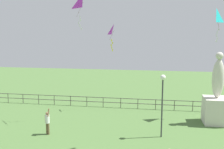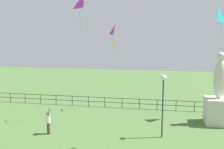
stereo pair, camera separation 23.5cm
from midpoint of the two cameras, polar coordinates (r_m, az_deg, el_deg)
name	(u,v)px [view 2 (the right image)]	position (r m, az deg, el deg)	size (l,w,h in m)	color
statue_monument	(218,103)	(21.75, 22.54, -5.83)	(1.89, 1.89, 5.56)	beige
lamppost	(163,92)	(17.48, 11.52, -3.79)	(0.36, 0.36, 4.28)	#38383D
person_1	(48,121)	(18.80, -13.46, -9.85)	(0.46, 0.38, 1.89)	brown
kite_1	(218,17)	(22.53, 22.51, 11.64)	(0.89, 0.99, 2.65)	#19B2B2
kite_2	(115,31)	(23.48, 1.05, 9.53)	(0.78, 0.87, 2.40)	#B22DB2
kite_3	(84,3)	(20.84, -5.81, 15.36)	(1.24, 1.21, 2.72)	#B22DB2
waterfront_railing	(116,101)	(24.70, 1.20, -5.83)	(36.03, 0.06, 0.95)	#4C4742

